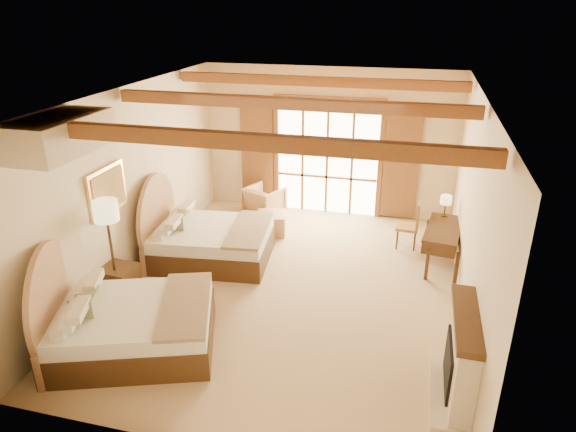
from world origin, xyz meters
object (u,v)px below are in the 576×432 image
(nightstand, at_px, (120,284))
(armchair, at_px, (264,202))
(desk, at_px, (442,245))
(bed_near, at_px, (123,320))
(bed_far, at_px, (203,237))

(nightstand, height_order, armchair, armchair)
(desk, bearing_deg, armchair, 168.10)
(bed_near, bearing_deg, desk, 20.03)
(bed_near, height_order, bed_far, bed_near)
(nightstand, distance_m, desk, 5.59)
(bed_near, relative_size, desk, 1.86)
(nightstand, relative_size, armchair, 0.80)
(bed_near, height_order, nightstand, bed_near)
(bed_near, distance_m, armchair, 4.95)
(nightstand, bearing_deg, bed_near, -52.80)
(bed_far, xyz_separation_m, armchair, (0.51, 2.20, -0.08))
(bed_far, distance_m, desk, 4.35)
(bed_near, xyz_separation_m, nightstand, (-0.68, 1.02, -0.12))
(bed_far, distance_m, nightstand, 1.84)
(bed_far, relative_size, armchair, 3.03)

